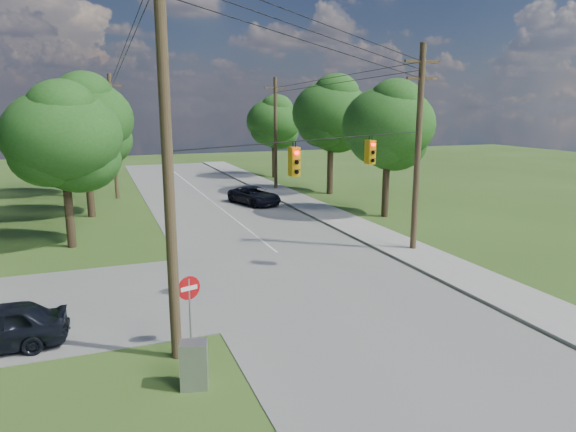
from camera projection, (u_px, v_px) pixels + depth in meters
name	position (u px, v px, depth m)	size (l,w,h in m)	color
ground	(321.00, 339.00, 16.75)	(140.00, 140.00, 0.00)	#334E1A
main_road	(316.00, 283.00, 22.01)	(10.00, 100.00, 0.03)	gray
sidewalk_east	(445.00, 265.00, 24.30)	(2.60, 100.00, 0.12)	#A5A29A
pole_sw	(167.00, 150.00, 14.24)	(2.00, 0.32, 12.00)	#4F3E28
pole_ne	(418.00, 146.00, 26.00)	(2.00, 0.32, 10.50)	#4F3E28
pole_north_e	(276.00, 133.00, 46.21)	(2.00, 0.32, 10.00)	#4F3E28
pole_north_w	(113.00, 136.00, 41.44)	(2.00, 0.32, 10.00)	#4F3E28
power_lines	(257.00, 72.00, 25.93)	(13.93, 29.62, 4.93)	black
traffic_signals	(336.00, 156.00, 20.54)	(4.91, 3.27, 1.05)	#DE9F0D
tree_w_near	(62.00, 136.00, 26.50)	(6.00, 6.00, 8.40)	#413020
tree_w_mid	(84.00, 120.00, 34.04)	(6.40, 6.40, 9.22)	#413020
tree_w_far	(60.00, 121.00, 42.58)	(6.00, 6.00, 8.73)	#413020
tree_e_near	(388.00, 125.00, 34.23)	(6.20, 6.20, 8.81)	#413020
tree_e_mid	(331.00, 113.00, 43.42)	(6.60, 6.60, 9.64)	#413020
tree_e_far	(274.00, 122.00, 54.27)	(5.80, 5.80, 8.32)	#413020
car_main_north	(254.00, 196.00, 39.72)	(2.24, 4.86, 1.35)	black
control_cabinet	(194.00, 365.00, 13.70)	(0.72, 0.52, 1.31)	#929597
do_not_enter_sign	(189.00, 295.00, 15.91)	(0.74, 0.26, 2.30)	#929597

